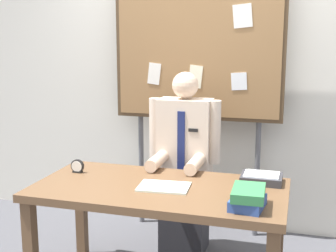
{
  "coord_description": "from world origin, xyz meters",
  "views": [
    {
      "loc": [
        0.82,
        -2.6,
        1.65
      ],
      "look_at": [
        0.0,
        0.19,
        1.09
      ],
      "focal_mm": 48.41,
      "sensor_mm": 36.0,
      "label": 1
    }
  ],
  "objects_px": {
    "person": "(184,171)",
    "book_stack": "(248,198)",
    "paper_tray": "(261,178)",
    "desk_clock": "(77,167)",
    "open_notebook": "(164,187)",
    "desk": "(159,200)",
    "bulletin_board": "(198,49)"
  },
  "relations": [
    {
      "from": "person",
      "to": "paper_tray",
      "type": "distance_m",
      "value": 0.73
    },
    {
      "from": "person",
      "to": "desk_clock",
      "type": "bearing_deg",
      "value": -140.84
    },
    {
      "from": "bulletin_board",
      "to": "open_notebook",
      "type": "relative_size",
      "value": 6.99
    },
    {
      "from": "desk",
      "to": "desk_clock",
      "type": "xyz_separation_m",
      "value": [
        -0.63,
        0.12,
        0.13
      ]
    },
    {
      "from": "desk",
      "to": "paper_tray",
      "type": "height_order",
      "value": "paper_tray"
    },
    {
      "from": "person",
      "to": "book_stack",
      "type": "xyz_separation_m",
      "value": [
        0.58,
        -0.85,
        0.14
      ]
    },
    {
      "from": "bulletin_board",
      "to": "paper_tray",
      "type": "bearing_deg",
      "value": -52.37
    },
    {
      "from": "paper_tray",
      "to": "bulletin_board",
      "type": "bearing_deg",
      "value": 127.63
    },
    {
      "from": "person",
      "to": "desk_clock",
      "type": "relative_size",
      "value": 15.13
    },
    {
      "from": "desk_clock",
      "to": "bulletin_board",
      "type": "bearing_deg",
      "value": 55.68
    },
    {
      "from": "desk",
      "to": "person",
      "type": "relative_size",
      "value": 1.12
    },
    {
      "from": "person",
      "to": "book_stack",
      "type": "distance_m",
      "value": 1.04
    },
    {
      "from": "desk_clock",
      "to": "book_stack",
      "type": "bearing_deg",
      "value": -15.53
    },
    {
      "from": "bulletin_board",
      "to": "book_stack",
      "type": "height_order",
      "value": "bulletin_board"
    },
    {
      "from": "paper_tray",
      "to": "desk_clock",
      "type": "bearing_deg",
      "value": -173.74
    },
    {
      "from": "bulletin_board",
      "to": "desk_clock",
      "type": "xyz_separation_m",
      "value": [
        -0.63,
        -0.93,
        -0.79
      ]
    },
    {
      "from": "person",
      "to": "book_stack",
      "type": "height_order",
      "value": "person"
    },
    {
      "from": "person",
      "to": "desk_clock",
      "type": "xyz_separation_m",
      "value": [
        -0.63,
        -0.52,
        0.12
      ]
    },
    {
      "from": "person",
      "to": "bulletin_board",
      "type": "bearing_deg",
      "value": 89.97
    },
    {
      "from": "bulletin_board",
      "to": "desk_clock",
      "type": "height_order",
      "value": "bulletin_board"
    },
    {
      "from": "paper_tray",
      "to": "person",
      "type": "bearing_deg",
      "value": 148.13
    },
    {
      "from": "bulletin_board",
      "to": "book_stack",
      "type": "bearing_deg",
      "value": -65.45
    },
    {
      "from": "bulletin_board",
      "to": "desk_clock",
      "type": "relative_size",
      "value": 23.64
    },
    {
      "from": "desk_clock",
      "to": "person",
      "type": "bearing_deg",
      "value": 39.16
    },
    {
      "from": "bulletin_board",
      "to": "open_notebook",
      "type": "xyz_separation_m",
      "value": [
        0.04,
        -1.07,
        -0.82
      ]
    },
    {
      "from": "person",
      "to": "desk",
      "type": "bearing_deg",
      "value": -90.0
    },
    {
      "from": "desk",
      "to": "book_stack",
      "type": "relative_size",
      "value": 5.97
    },
    {
      "from": "bulletin_board",
      "to": "book_stack",
      "type": "xyz_separation_m",
      "value": [
        0.58,
        -1.26,
        -0.77
      ]
    },
    {
      "from": "person",
      "to": "open_notebook",
      "type": "xyz_separation_m",
      "value": [
        0.04,
        -0.66,
        0.09
      ]
    },
    {
      "from": "open_notebook",
      "to": "desk_clock",
      "type": "relative_size",
      "value": 3.38
    },
    {
      "from": "open_notebook",
      "to": "paper_tray",
      "type": "bearing_deg",
      "value": 25.93
    },
    {
      "from": "desk",
      "to": "book_stack",
      "type": "height_order",
      "value": "book_stack"
    }
  ]
}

